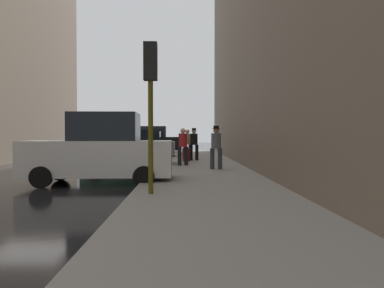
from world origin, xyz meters
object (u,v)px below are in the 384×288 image
Objects in this scene: parked_black_suv at (152,141)px; pedestrian_in_red_jacket at (183,145)px; pedestrian_with_fedora at (194,142)px; traffic_light at (151,84)px; pedestrian_in_tan_coat at (187,143)px; rolling_suitcase at (186,155)px; parked_dark_green_sedan at (129,149)px; parked_gray_coupe at (143,145)px; fire_hydrant at (163,161)px; parked_white_van at (100,151)px; pedestrian_with_beanie at (216,145)px.

pedestrian_in_red_jacket is at bearing -79.23° from parked_black_suv.
parked_black_suv is 2.61× the size of pedestrian_with_fedora.
traffic_light reaches higher than parked_black_suv.
pedestrian_in_tan_coat is 1.64× the size of rolling_suitcase.
pedestrian_in_tan_coat is at bearing 86.70° from pedestrian_in_red_jacket.
pedestrian_in_red_jacket is 1.64× the size of rolling_suitcase.
traffic_light is (1.85, -9.16, 1.91)m from parked_dark_green_sedan.
fire_hydrant is (1.80, -9.24, -0.35)m from parked_gray_coupe.
pedestrian_with_fedora is (1.36, 11.77, -1.62)m from traffic_light.
parked_white_van is at bearing -110.09° from pedestrian_with_fedora.
parked_dark_green_sedan is at bearing -140.96° from pedestrian_with_fedora.
pedestrian_in_tan_coat reaches higher than rolling_suitcase.
parked_black_suv is 22.10m from traffic_light.
parked_dark_green_sedan is at bearing -90.00° from parked_black_suv.
rolling_suitcase is at bearing -120.43° from pedestrian_with_fedora.
parked_dark_green_sedan is at bearing -146.23° from rolling_suitcase.
parked_black_suv reaches higher than pedestrian_with_beanie.
traffic_light is at bearing -96.60° from pedestrian_with_fedora.
pedestrian_with_fedora is at bearing -67.17° from pedestrian_in_tan_coat.
traffic_light reaches higher than pedestrian_with_fedora.
pedestrian_in_red_jacket is at bearing -19.80° from parked_dark_green_sedan.
pedestrian_with_beanie is (3.97, 3.29, 0.10)m from parked_white_van.
pedestrian_with_beanie is at bearing 71.37° from traffic_light.
parked_gray_coupe is at bearing 109.31° from pedestrian_in_red_jacket.
parked_gray_coupe is 5.43m from rolling_suitcase.
parked_black_suv is 2.72× the size of pedestrian_in_tan_coat.
parked_white_van is 5.86m from pedestrian_in_red_jacket.
pedestrian_with_fedora reaches higher than rolling_suitcase.
traffic_light is at bearing -95.26° from pedestrian_in_red_jacket.
pedestrian_in_red_jacket is (2.61, -7.45, 0.26)m from parked_gray_coupe.
fire_hydrant is 5.56m from pedestrian_with_fedora.
parked_gray_coupe is at bearing 133.05° from pedestrian_in_tan_coat.
fire_hydrant is at bearing 62.44° from parked_white_van.
pedestrian_in_red_jacket is at bearing 84.74° from traffic_light.
pedestrian_with_fedora is at bearing 39.04° from parked_dark_green_sedan.
parked_white_van reaches higher than rolling_suitcase.
parked_white_van is 1.09× the size of parked_dark_green_sedan.
parked_gray_coupe reaches higher than rolling_suitcase.
parked_black_suv is at bearing 90.00° from parked_white_van.
traffic_light is (0.05, -6.43, 2.26)m from fire_hydrant.
parked_black_suv is at bearing 107.53° from pedestrian_with_fedora.
pedestrian_with_fedora is (3.22, -3.90, 0.29)m from parked_gray_coupe.
pedestrian_in_red_jacket is at bearing -93.30° from pedestrian_in_tan_coat.
traffic_light is 2.11× the size of pedestrian_in_red_jacket.
pedestrian_in_tan_coat is at bearing -72.96° from parked_black_suv.
parked_white_van reaches higher than pedestrian_with_fedora.
parked_white_van is at bearing -116.47° from pedestrian_in_red_jacket.
parked_gray_coupe is (0.00, 6.51, 0.00)m from parked_dark_green_sedan.
pedestrian_with_beanie is (1.36, -1.95, 0.03)m from pedestrian_in_red_jacket.
traffic_light is at bearing -83.26° from parked_gray_coupe.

